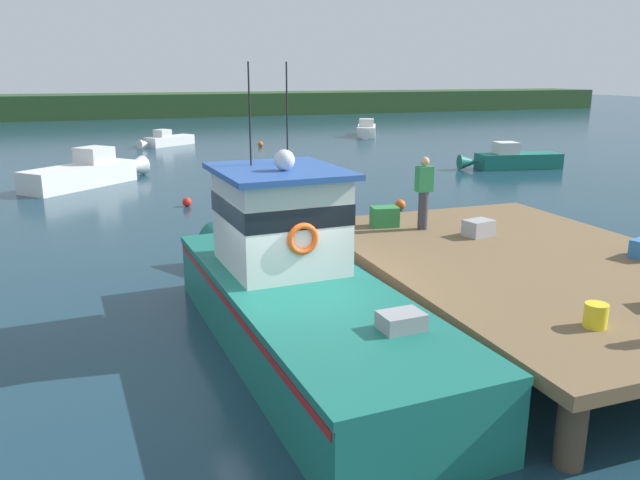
# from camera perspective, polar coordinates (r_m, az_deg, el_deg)

# --- Properties ---
(ground_plane) EXTENTS (200.00, 200.00, 0.00)m
(ground_plane) POSITION_cam_1_polar(r_m,az_deg,el_deg) (10.78, -2.49, -10.34)
(ground_plane) COLOR #193847
(dock) EXTENTS (6.00, 9.00, 1.20)m
(dock) POSITION_cam_1_polar(r_m,az_deg,el_deg) (12.58, 18.79, -2.15)
(dock) COLOR #4C3D2D
(dock) RESTS_ON ground
(main_fishing_boat) EXTENTS (2.94, 9.88, 4.80)m
(main_fishing_boat) POSITION_cam_1_polar(r_m,az_deg,el_deg) (10.89, -2.50, -4.32)
(main_fishing_boat) COLOR #196B5B
(main_fishing_boat) RESTS_ON ground
(crate_single_by_cleat) EXTENTS (0.68, 0.56, 0.35)m
(crate_single_by_cleat) POSITION_cam_1_polar(r_m,az_deg,el_deg) (13.88, 14.27, 1.07)
(crate_single_by_cleat) COLOR #9E9EA3
(crate_single_by_cleat) RESTS_ON dock
(crate_stack_mid_dock) EXTENTS (0.67, 0.54, 0.45)m
(crate_stack_mid_dock) POSITION_cam_1_polar(r_m,az_deg,el_deg) (14.39, 5.91, 2.15)
(crate_stack_mid_dock) COLOR #2D8442
(crate_stack_mid_dock) RESTS_ON dock
(bait_bucket) EXTENTS (0.32, 0.32, 0.34)m
(bait_bucket) POSITION_cam_1_polar(r_m,az_deg,el_deg) (9.49, 23.85, -6.31)
(bait_bucket) COLOR yellow
(bait_bucket) RESTS_ON dock
(deckhand_further_back) EXTENTS (0.36, 0.22, 1.63)m
(deckhand_further_back) POSITION_cam_1_polar(r_m,az_deg,el_deg) (14.10, 9.44, 4.39)
(deckhand_further_back) COLOR #383842
(deckhand_further_back) RESTS_ON dock
(moored_boat_far_right) EXTENTS (3.14, 5.09, 1.31)m
(moored_boat_far_right) POSITION_cam_1_polar(r_m,az_deg,el_deg) (47.40, 4.25, 9.96)
(moored_boat_far_right) COLOR white
(moored_boat_far_right) RESTS_ON ground
(moored_boat_far_left) EXTENTS (5.26, 2.04, 1.31)m
(moored_boat_far_left) POSITION_cam_1_polar(r_m,az_deg,el_deg) (32.55, 17.08, 7.04)
(moored_boat_far_left) COLOR #196B5B
(moored_boat_far_left) RESTS_ON ground
(moored_boat_off_the_point) EXTENTS (3.92, 3.11, 1.07)m
(moored_boat_off_the_point) POSITION_cam_1_polar(r_m,az_deg,el_deg) (42.16, -13.84, 8.84)
(moored_boat_off_the_point) COLOR white
(moored_boat_off_the_point) RESTS_ON ground
(moored_boat_mid_harbor) EXTENTS (5.39, 5.00, 1.56)m
(moored_boat_mid_harbor) POSITION_cam_1_polar(r_m,az_deg,el_deg) (28.19, -20.42, 5.78)
(moored_boat_mid_harbor) COLOR white
(moored_boat_mid_harbor) RESTS_ON ground
(mooring_buoy_inshore) EXTENTS (0.33, 0.33, 0.33)m
(mooring_buoy_inshore) POSITION_cam_1_polar(r_m,az_deg,el_deg) (28.40, -23.89, 4.75)
(mooring_buoy_inshore) COLOR red
(mooring_buoy_inshore) RESTS_ON ground
(mooring_buoy_channel_marker) EXTENTS (0.36, 0.36, 0.36)m
(mooring_buoy_channel_marker) POSITION_cam_1_polar(r_m,az_deg,el_deg) (21.84, 7.33, 3.21)
(mooring_buoy_channel_marker) COLOR #EA5B19
(mooring_buoy_channel_marker) RESTS_ON ground
(mooring_buoy_spare_mooring) EXTENTS (0.34, 0.34, 0.34)m
(mooring_buoy_spare_mooring) POSITION_cam_1_polar(r_m,az_deg,el_deg) (40.75, -5.46, 8.71)
(mooring_buoy_spare_mooring) COLOR #EA5B19
(mooring_buoy_spare_mooring) RESTS_ON ground
(mooring_buoy_outer) EXTENTS (0.33, 0.33, 0.33)m
(mooring_buoy_outer) POSITION_cam_1_polar(r_m,az_deg,el_deg) (22.71, -12.04, 3.41)
(mooring_buoy_outer) COLOR red
(mooring_buoy_outer) RESTS_ON ground
(far_shoreline) EXTENTS (120.00, 8.00, 2.40)m
(far_shoreline) POSITION_cam_1_polar(r_m,az_deg,el_deg) (71.44, -18.06, 11.59)
(far_shoreline) COLOR #284723
(far_shoreline) RESTS_ON ground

